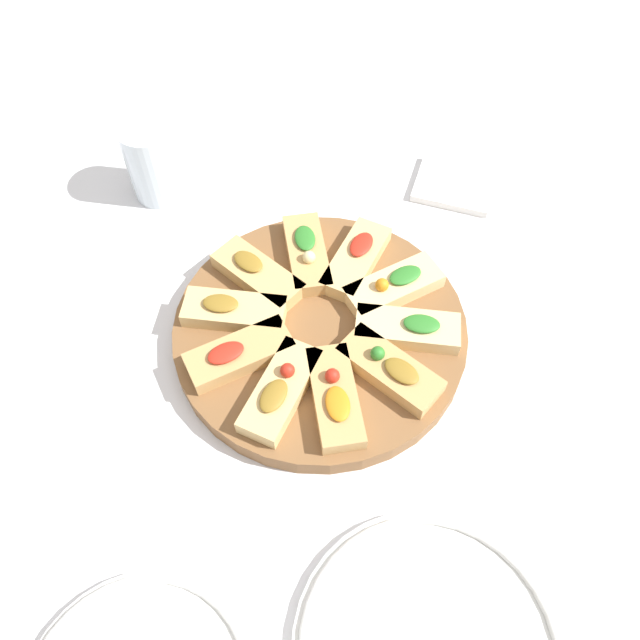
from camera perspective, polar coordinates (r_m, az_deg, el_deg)
ground_plane at (r=0.72m, az=-0.00°, el=-1.53°), size 3.00×3.00×0.00m
serving_board at (r=0.71m, az=-0.00°, el=-1.00°), size 0.33×0.33×0.02m
focaccia_slice_0 at (r=0.65m, az=-3.63°, el=-6.40°), size 0.09×0.12×0.03m
focaccia_slice_1 at (r=0.65m, az=1.39°, el=-7.02°), size 0.06×0.12×0.03m
focaccia_slice_2 at (r=0.66m, az=6.41°, el=-4.47°), size 0.11×0.11×0.03m
focaccia_slice_3 at (r=0.69m, az=8.05°, el=-0.79°), size 0.12×0.06×0.03m
focaccia_slice_4 at (r=0.73m, az=6.78°, el=3.10°), size 0.12×0.09×0.03m
focaccia_slice_5 at (r=0.75m, az=3.34°, el=5.61°), size 0.10×0.12×0.03m
focaccia_slice_6 at (r=0.75m, az=-1.20°, el=6.12°), size 0.06×0.12×0.03m
focaccia_slice_7 at (r=0.74m, az=-5.75°, el=4.21°), size 0.11×0.11×0.03m
focaccia_slice_8 at (r=0.71m, az=-7.90°, el=0.85°), size 0.12×0.06×0.03m
focaccia_slice_9 at (r=0.68m, az=-7.43°, el=-3.09°), size 0.12×0.09×0.03m
water_glass at (r=0.87m, az=-14.96°, el=13.84°), size 0.07×0.07×0.11m
napkin_stack at (r=0.90m, az=12.18°, el=11.98°), size 0.13×0.12×0.01m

